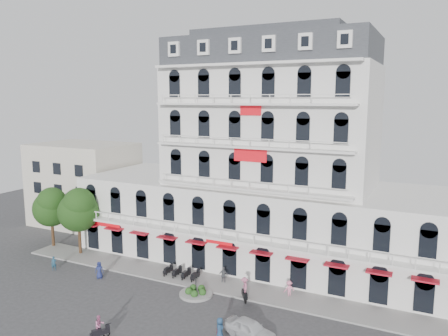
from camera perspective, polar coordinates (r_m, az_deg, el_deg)
ground at (r=37.48m, az=-4.27°, el=-20.62°), size 120.00×120.00×0.00m
sidewalk at (r=44.57m, az=1.80°, el=-15.41°), size 53.00×4.00×0.16m
main_building at (r=49.65m, az=6.13°, el=-0.93°), size 45.00×15.00×25.80m
flank_building_west at (r=68.08m, az=-17.76°, el=-1.98°), size 14.00×10.00×12.00m
traffic_island at (r=43.31m, az=-3.67°, el=-15.92°), size 3.20×3.20×1.60m
parked_scooter_row at (r=47.18m, az=-5.57°, el=-14.12°), size 4.40×1.80×1.10m
tree_west_outer at (r=58.56m, az=-21.64°, el=-4.60°), size 4.50×4.48×7.76m
tree_west_inner at (r=54.61m, az=-18.49°, el=-5.02°), size 4.76×4.76×8.25m
parked_car at (r=36.37m, az=3.44°, el=-20.27°), size 4.61×2.74×1.47m
rider_southwest at (r=37.26m, az=-15.95°, el=-19.39°), size 0.96×1.59×2.02m
rider_east at (r=35.13m, az=-0.54°, el=-20.60°), size 1.12×1.48×2.29m
rider_center at (r=41.83m, az=2.69°, el=-15.42°), size 1.20×1.50×2.28m
pedestrian_left at (r=48.38m, az=-15.98°, el=-12.69°), size 1.04×0.94×1.79m
pedestrian_mid at (r=45.36m, az=-0.05°, el=-13.85°), size 1.09×0.60×1.76m
pedestrian_right at (r=43.06m, az=8.49°, el=-15.36°), size 1.17×1.16×1.61m
pedestrian_far at (r=52.11m, az=-21.34°, el=-11.52°), size 0.66×0.63×1.53m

